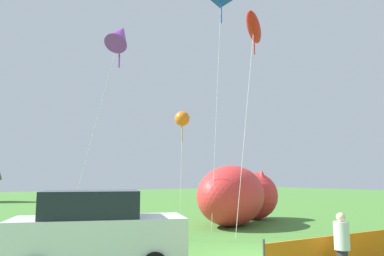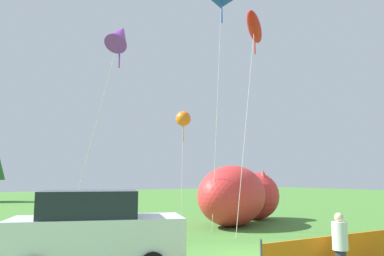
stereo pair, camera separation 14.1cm
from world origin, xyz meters
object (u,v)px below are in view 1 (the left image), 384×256
object	(u,v)px
kite_red_lizard	(254,28)
folding_chair	(334,236)
parked_car	(97,232)
inflatable_cat	(239,197)
kite_orange_flower	(182,119)
spectator_in_grey_shirt	(342,245)
kite_purple_delta	(120,36)
kite_blue_box	(221,3)

from	to	relation	value
kite_red_lizard	folding_chair	bearing A→B (deg)	-100.36
parked_car	inflatable_cat	distance (m)	11.09
kite_orange_flower	kite_red_lizard	distance (m)	6.42
inflatable_cat	kite_red_lizard	xyz separation A→B (m)	(-1.13, -2.71, 7.98)
spectator_in_grey_shirt	folding_chair	bearing A→B (deg)	39.97
kite_purple_delta	kite_blue_box	xyz separation A→B (m)	(5.20, 0.31, 2.86)
inflatable_cat	kite_purple_delta	xyz separation A→B (m)	(-7.48, -2.01, 6.51)
spectator_in_grey_shirt	kite_purple_delta	bearing A→B (deg)	108.01
folding_chair	kite_purple_delta	bearing A→B (deg)	4.29
parked_car	inflatable_cat	bearing A→B (deg)	51.88
inflatable_cat	spectator_in_grey_shirt	bearing A→B (deg)	-146.15
folding_chair	spectator_in_grey_shirt	xyz separation A→B (m)	(-3.00, -2.51, 0.37)
parked_car	kite_purple_delta	bearing A→B (deg)	83.37
folding_chair	spectator_in_grey_shirt	distance (m)	3.93
kite_purple_delta	kite_red_lizard	xyz separation A→B (m)	(6.35, -0.70, 1.47)
kite_purple_delta	inflatable_cat	bearing A→B (deg)	15.04
folding_chair	kite_orange_flower	xyz separation A→B (m)	(-0.00, 9.72, 5.14)
spectator_in_grey_shirt	kite_purple_delta	distance (m)	10.76
folding_chair	spectator_in_grey_shirt	size ratio (longest dim) A/B	0.56
parked_car	kite_blue_box	xyz separation A→B (m)	(7.13, 4.16, 9.73)
kite_orange_flower	inflatable_cat	bearing A→B (deg)	-51.49
folding_chair	kite_orange_flower	bearing A→B (deg)	-42.16
parked_car	kite_orange_flower	distance (m)	12.10
parked_car	kite_orange_flower	xyz separation A→B (m)	(7.45, 8.33, 4.63)
inflatable_cat	kite_orange_flower	distance (m)	5.31
parked_car	kite_orange_flower	world-z (taller)	kite_orange_flower
parked_car	folding_chair	size ratio (longest dim) A/B	5.18
parked_car	kite_purple_delta	size ratio (longest dim) A/B	0.53
kite_purple_delta	kite_blue_box	world-z (taller)	kite_blue_box
parked_car	kite_purple_delta	world-z (taller)	kite_purple_delta
inflatable_cat	kite_red_lizard	size ratio (longest dim) A/B	0.72
kite_purple_delta	kite_orange_flower	distance (m)	7.45
parked_car	kite_red_lizard	size ratio (longest dim) A/B	0.46
kite_orange_flower	kite_blue_box	world-z (taller)	kite_blue_box
kite_blue_box	kite_red_lizard	xyz separation A→B (m)	(1.16, -1.01, -1.39)
parked_car	folding_chair	distance (m)	7.60
parked_car	kite_red_lizard	world-z (taller)	kite_red_lizard
folding_chair	kite_red_lizard	xyz separation A→B (m)	(0.83, 4.55, 8.85)
spectator_in_grey_shirt	kite_red_lizard	xyz separation A→B (m)	(3.83, 7.06, 8.49)
kite_purple_delta	kite_orange_flower	bearing A→B (deg)	39.05
spectator_in_grey_shirt	kite_red_lizard	world-z (taller)	kite_red_lizard
kite_red_lizard	kite_purple_delta	bearing A→B (deg)	173.72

